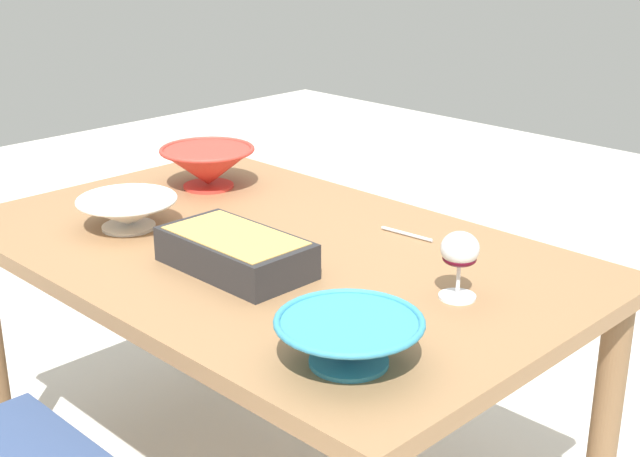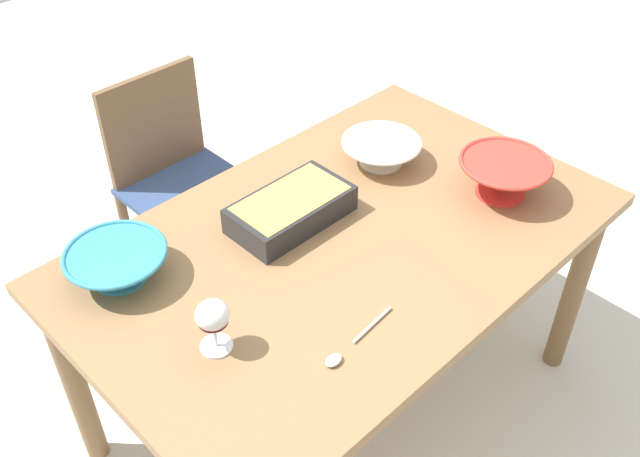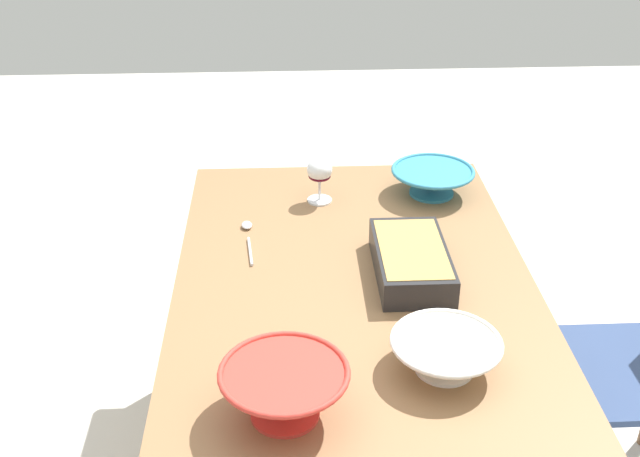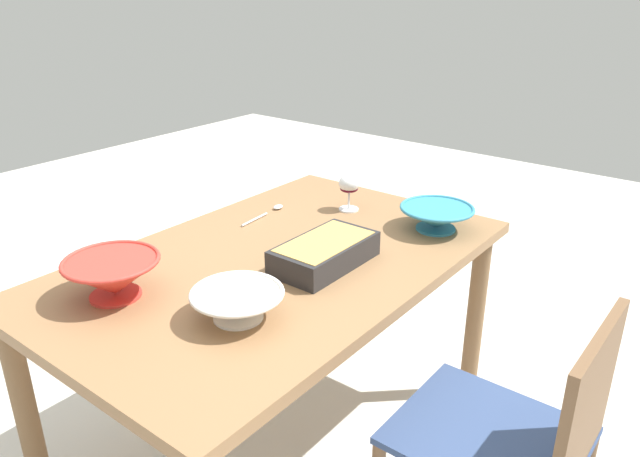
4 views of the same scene
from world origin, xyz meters
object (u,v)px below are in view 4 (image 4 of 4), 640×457
casserole_dish (325,252)px  mixing_bowl (238,303)px  chair (519,443)px  small_bowl (113,276)px  serving_spoon (271,211)px  wine_glass (349,186)px  serving_bowl (437,217)px  dining_table (277,283)px

casserole_dish → mixing_bowl: same height
chair → mixing_bowl: bearing=-65.3°
small_bowl → serving_spoon: bearing=-172.5°
chair → serving_spoon: (-0.30, -1.10, 0.27)m
wine_glass → mixing_bowl: (0.81, 0.23, -0.05)m
mixing_bowl → serving_spoon: mixing_bowl is taller
serving_bowl → serving_spoon: serving_bowl is taller
casserole_dish → mixing_bowl: 0.38m
serving_spoon → wine_glass: bearing=133.7°
dining_table → small_bowl: 0.51m
mixing_bowl → serving_spoon: bearing=-143.9°
dining_table → mixing_bowl: mixing_bowl is taller
dining_table → serving_bowl: bearing=151.3°
wine_glass → small_bowl: wine_glass is taller
chair → wine_glass: size_ratio=6.04×
chair → mixing_bowl: size_ratio=3.48×
dining_table → serving_bowl: (-0.51, 0.28, 0.14)m
dining_table → wine_glass: (-0.48, -0.07, 0.18)m
wine_glass → mixing_bowl: 0.84m
wine_glass → small_bowl: (0.94, -0.11, -0.03)m
chair → serving_spoon: 1.17m
casserole_dish → serving_spoon: size_ratio=1.42×
casserole_dish → small_bowl: bearing=-32.8°
mixing_bowl → serving_bowl: size_ratio=0.95×
serving_bowl → small_bowl: bearing=-25.6°
small_bowl → serving_spoon: 0.74m
serving_spoon → casserole_dish: bearing=62.4°
casserole_dish → serving_bowl: 0.48m
dining_table → casserole_dish: 0.20m
mixing_bowl → wine_glass: bearing=-164.1°
chair → dining_table: bearing=-91.8°
serving_bowl → chair: bearing=45.0°
dining_table → chair: chair is taller
serving_bowl → serving_spoon: bearing=-67.3°
dining_table → serving_bowl: 0.60m
chair → casserole_dish: chair is taller
serving_bowl → casserole_dish: bearing=-16.3°
casserole_dish → mixing_bowl: size_ratio=1.39×
dining_table → casserole_dish: (-0.06, 0.15, 0.13)m
dining_table → serving_spoon: serving_spoon is taller
dining_table → small_bowl: small_bowl is taller
casserole_dish → chair: bearing=83.1°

